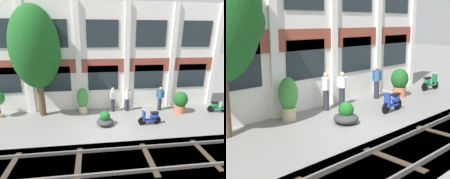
% 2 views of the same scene
% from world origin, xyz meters
% --- Properties ---
extents(ground_plane, '(80.00, 80.00, 0.00)m').
position_xyz_m(ground_plane, '(0.00, 0.00, 0.00)').
color(ground_plane, slate).
extents(apartment_facade, '(16.53, 0.64, 7.12)m').
position_xyz_m(apartment_facade, '(0.00, 3.15, 3.56)').
color(apartment_facade, silver).
rests_on(apartment_facade, ground).
extents(rail_tracks, '(24.17, 2.80, 0.43)m').
position_xyz_m(rail_tracks, '(0.00, -2.83, -0.13)').
color(rail_tracks, '#4C473F').
rests_on(rail_tracks, ground).
extents(potted_plant_wide_bowl, '(0.98, 0.98, 0.85)m').
position_xyz_m(potted_plant_wide_bowl, '(-0.10, 0.39, 0.33)').
color(potted_plant_wide_bowl, '#333333').
rests_on(potted_plant_wide_bowl, ground).
extents(potted_plant_fluted_column, '(0.76, 0.76, 1.74)m').
position_xyz_m(potted_plant_fluted_column, '(-1.43, 2.26, 0.97)').
color(potted_plant_fluted_column, tan).
rests_on(potted_plant_fluted_column, ground).
extents(potted_plant_glazed_jar, '(0.92, 0.92, 1.46)m').
position_xyz_m(potted_plant_glazed_jar, '(5.09, 1.57, 0.79)').
color(potted_plant_glazed_jar, '#B76647').
rests_on(potted_plant_glazed_jar, ground).
extents(scooter_near_curb, '(1.38, 0.50, 0.98)m').
position_xyz_m(scooter_near_curb, '(2.57, 0.13, 0.44)').
color(scooter_near_curb, black).
rests_on(scooter_near_curb, ground).
extents(scooter_second_parked, '(1.38, 0.52, 0.98)m').
position_xyz_m(scooter_second_parked, '(7.62, 1.26, 0.44)').
color(scooter_second_parked, black).
rests_on(scooter_second_parked, ground).
extents(resident_by_doorway, '(0.50, 0.34, 1.61)m').
position_xyz_m(resident_by_doorway, '(1.58, 2.28, 0.86)').
color(resident_by_doorway, '#282833').
rests_on(resident_by_doorway, ground).
extents(resident_watching_tracks, '(0.35, 0.44, 1.71)m').
position_xyz_m(resident_watching_tracks, '(0.59, 2.30, 0.92)').
color(resident_watching_tracks, '#282833').
rests_on(resident_watching_tracks, ground).
extents(resident_near_plants, '(0.51, 0.34, 1.68)m').
position_xyz_m(resident_near_plants, '(3.87, 2.11, 0.90)').
color(resident_near_plants, '#282833').
rests_on(resident_near_plants, ground).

